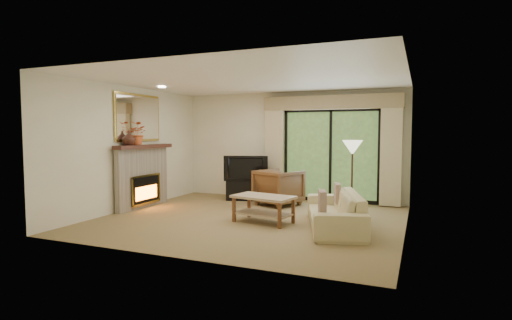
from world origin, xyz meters
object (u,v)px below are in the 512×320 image
at_px(media_console, 246,190).
at_px(coffee_table, 263,209).
at_px(armchair, 279,187).
at_px(sofa, 334,210).

distance_m(media_console, coffee_table, 2.47).
height_order(media_console, armchair, armchair).
xyz_separation_m(armchair, coffee_table, (0.32, -1.75, -0.16)).
relative_size(media_console, coffee_table, 0.86).
bearing_deg(sofa, coffee_table, -103.58).
distance_m(media_console, armchair, 1.04).
bearing_deg(armchair, media_console, 2.88).
distance_m(armchair, coffee_table, 1.78).
distance_m(media_console, sofa, 3.26).
bearing_deg(armchair, coffee_table, 124.05).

